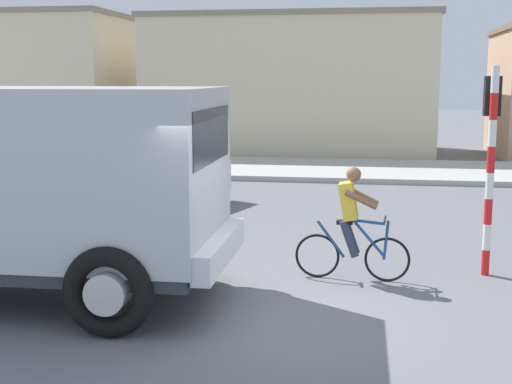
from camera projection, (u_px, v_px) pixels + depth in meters
The scene contains 8 objects.
ground_plane at pixel (279, 317), 9.07m from camera, with size 120.00×120.00×0.00m, color slate.
sidewalk_far at pixel (336, 170), 22.84m from camera, with size 80.00×5.00×0.16m, color #ADADA8.
truck_foreground at pixel (26, 179), 9.56m from camera, with size 5.45×2.91×2.90m.
cyclist at pixel (352, 224), 10.60m from camera, with size 1.73×0.50×1.72m.
traffic_light_pole at pixel (491, 142), 10.74m from camera, with size 0.24×0.43×3.20m.
car_white_mid at pixel (145, 167), 17.61m from camera, with size 4.31×2.74×1.60m.
building_corner_left at pixel (45, 82), 30.24m from camera, with size 7.32×6.93×5.61m.
building_mid_block at pixel (293, 85), 28.59m from camera, with size 11.22×6.45×5.42m.
Camera 1 is at (1.11, -8.62, 3.04)m, focal length 49.70 mm.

